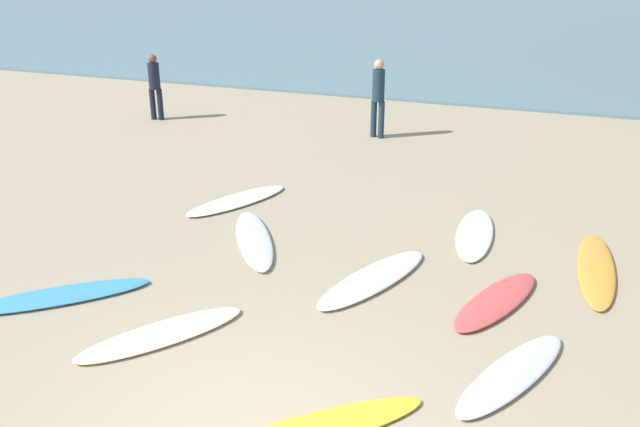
# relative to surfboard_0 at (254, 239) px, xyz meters

# --- Properties ---
(ocean_water) EXTENTS (120.00, 40.00, 0.08)m
(ocean_water) POSITION_rel_surfboard_0_xyz_m (1.84, 30.04, -0.00)
(ocean_water) COLOR slate
(ocean_water) RESTS_ON ground_plane
(surfboard_0) EXTENTS (1.61, 2.23, 0.09)m
(surfboard_0) POSITION_rel_surfboard_0_xyz_m (0.00, 0.00, 0.00)
(surfboard_0) COLOR silver
(surfboard_0) RESTS_ON ground_plane
(surfboard_1) EXTENTS (1.48, 2.18, 0.07)m
(surfboard_1) POSITION_rel_surfboard_0_xyz_m (-0.99, 1.44, -0.01)
(surfboard_1) COLOR white
(surfboard_1) RESTS_ON ground_plane
(surfboard_3) EXTENTS (1.71, 2.02, 0.08)m
(surfboard_3) POSITION_rel_surfboard_0_xyz_m (0.09, -2.84, -0.01)
(surfboard_3) COLOR #F8E6BD
(surfboard_3) RESTS_ON ground_plane
(surfboard_4) EXTENTS (1.39, 2.33, 0.09)m
(surfboard_4) POSITION_rel_surfboard_0_xyz_m (2.09, -0.64, -0.00)
(surfboard_4) COLOR silver
(surfboard_4) RESTS_ON ground_plane
(surfboard_5) EXTENTS (2.15, 1.97, 0.08)m
(surfboard_5) POSITION_rel_surfboard_0_xyz_m (-1.69, -2.50, -0.01)
(surfboard_5) COLOR #449BD5
(surfboard_5) RESTS_ON ground_plane
(surfboard_6) EXTENTS (1.21, 2.04, 0.09)m
(surfboard_6) POSITION_rel_surfboard_0_xyz_m (3.76, -0.71, -0.00)
(surfboard_6) COLOR #DE524F
(surfboard_6) RESTS_ON ground_plane
(surfboard_7) EXTENTS (0.55, 2.51, 0.08)m
(surfboard_7) POSITION_rel_surfboard_0_xyz_m (5.00, 0.71, -0.01)
(surfboard_7) COLOR #F8A037
(surfboard_7) RESTS_ON ground_plane
(surfboard_8) EXTENTS (1.31, 2.09, 0.08)m
(surfboard_8) POSITION_rel_surfboard_0_xyz_m (4.10, -2.28, -0.00)
(surfboard_8) COLOR silver
(surfboard_8) RESTS_ON ground_plane
(surfboard_9) EXTENTS (0.69, 2.14, 0.08)m
(surfboard_9) POSITION_rel_surfboard_0_xyz_m (3.20, 1.37, -0.01)
(surfboard_9) COLOR white
(surfboard_9) RESTS_ON ground_plane
(beachgoer_near) EXTENTS (0.34, 0.32, 1.64)m
(beachgoer_near) POSITION_rel_surfboard_0_xyz_m (-5.45, 6.03, 0.87)
(beachgoer_near) COLOR #191E33
(beachgoer_near) RESTS_ON ground_plane
(beachgoer_mid) EXTENTS (0.34, 0.34, 1.80)m
(beachgoer_mid) POSITION_rel_surfboard_0_xyz_m (0.26, 6.32, 0.97)
(beachgoer_mid) COLOR #1E3342
(beachgoer_mid) RESTS_ON ground_plane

